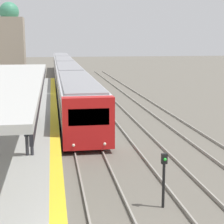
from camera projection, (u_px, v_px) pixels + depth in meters
The scene contains 4 objects.
person_on_platform at pixel (29, 133), 15.73m from camera, with size 0.40×0.40×1.66m.
train_near at pixel (66, 72), 48.33m from camera, with size 2.69×60.79×3.10m.
signal_post_near at pixel (164, 175), 13.00m from camera, with size 0.20×0.21×1.98m.
distant_domed_building at pixel (11, 44), 55.39m from camera, with size 4.00×4.00×11.19m.
Camera 1 is at (-1.76, -8.10, 5.85)m, focal length 60.00 mm.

